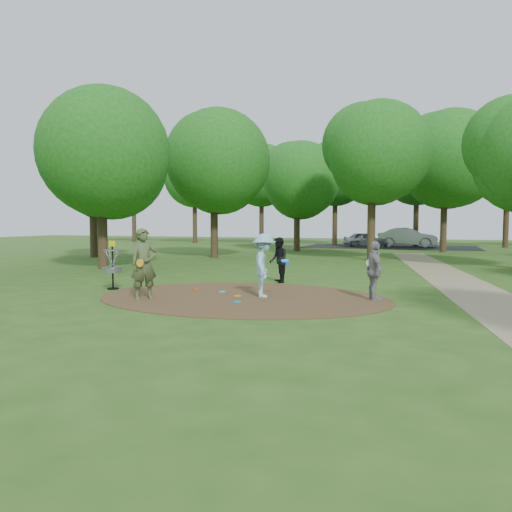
% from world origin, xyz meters
% --- Properties ---
extents(ground, '(100.00, 100.00, 0.00)m').
position_xyz_m(ground, '(0.00, 0.00, 0.00)').
color(ground, '#2D5119').
rests_on(ground, ground).
extents(dirt_clearing, '(8.40, 8.40, 0.02)m').
position_xyz_m(dirt_clearing, '(0.00, 0.00, 0.01)').
color(dirt_clearing, '#47301C').
rests_on(dirt_clearing, ground).
extents(footpath, '(7.55, 39.89, 0.01)m').
position_xyz_m(footpath, '(6.50, 2.00, 0.01)').
color(footpath, '#8C7A5B').
rests_on(footpath, ground).
extents(parking_lot, '(14.00, 8.00, 0.01)m').
position_xyz_m(parking_lot, '(2.00, 30.00, 0.00)').
color(parking_lot, black).
rests_on(parking_lot, ground).
extents(player_observer_with_disc, '(0.84, 0.84, 1.96)m').
position_xyz_m(player_observer_with_disc, '(-2.42, -1.23, 0.98)').
color(player_observer_with_disc, '#4A5732').
rests_on(player_observer_with_disc, ground).
extents(player_throwing_with_disc, '(1.21, 1.32, 1.81)m').
position_xyz_m(player_throwing_with_disc, '(0.57, 0.23, 0.91)').
color(player_throwing_with_disc, '#93CADB').
rests_on(player_throwing_with_disc, ground).
extents(player_walking_with_disc, '(0.87, 0.96, 1.60)m').
position_xyz_m(player_walking_with_disc, '(0.00, 3.63, 0.80)').
color(player_walking_with_disc, black).
rests_on(player_walking_with_disc, ground).
extents(player_waiting_with_disc, '(0.77, 1.03, 1.62)m').
position_xyz_m(player_waiting_with_disc, '(3.59, 0.64, 0.81)').
color(player_waiting_with_disc, gray).
rests_on(player_waiting_with_disc, ground).
extents(disc_ground_cyan, '(0.22, 0.22, 0.02)m').
position_xyz_m(disc_ground_cyan, '(-0.92, 0.74, 0.03)').
color(disc_ground_cyan, '#1AC9D3').
rests_on(disc_ground_cyan, dirt_clearing).
extents(disc_ground_blue, '(0.22, 0.22, 0.02)m').
position_xyz_m(disc_ground_blue, '(0.19, -0.91, 0.03)').
color(disc_ground_blue, '#0D87E3').
rests_on(disc_ground_blue, dirt_clearing).
extents(disc_ground_red, '(0.22, 0.22, 0.02)m').
position_xyz_m(disc_ground_red, '(-1.96, 1.12, 0.03)').
color(disc_ground_red, red).
rests_on(disc_ground_red, dirt_clearing).
extents(car_left, '(3.92, 2.48, 1.24)m').
position_xyz_m(car_left, '(0.04, 29.49, 0.62)').
color(car_left, '#9EA0A5').
rests_on(car_left, ground).
extents(car_right, '(4.91, 1.72, 1.62)m').
position_xyz_m(car_right, '(3.42, 30.46, 0.81)').
color(car_right, '#9EA2A6').
rests_on(car_right, ground).
extents(disc_ground_orange, '(0.22, 0.22, 0.02)m').
position_xyz_m(disc_ground_orange, '(-0.17, 0.04, 0.03)').
color(disc_ground_orange, orange).
rests_on(disc_ground_orange, dirt_clearing).
extents(disc_golf_basket, '(0.63, 0.63, 1.54)m').
position_xyz_m(disc_golf_basket, '(-4.50, 0.30, 0.87)').
color(disc_golf_basket, black).
rests_on(disc_golf_basket, ground).
extents(tree_ring, '(36.95, 46.19, 9.59)m').
position_xyz_m(tree_ring, '(1.07, 9.70, 5.25)').
color(tree_ring, '#332316').
rests_on(tree_ring, ground).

